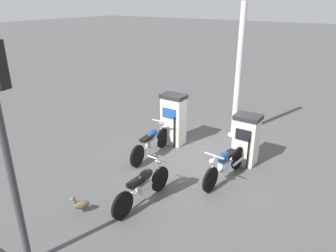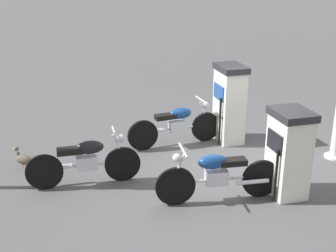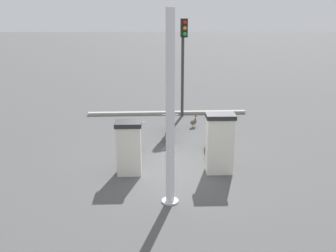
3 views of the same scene
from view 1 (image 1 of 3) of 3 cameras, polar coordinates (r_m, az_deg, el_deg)
ground_plane at (r=9.74m, az=5.42°, el=-5.81°), size 120.00×120.00×0.00m
fuel_pump_near at (r=10.37m, az=0.98°, el=1.26°), size 0.58×0.79×1.68m
fuel_pump_far at (r=9.40m, az=13.80°, el=-2.30°), size 0.62×0.72×1.49m
motorcycle_near_pump at (r=9.68m, az=-3.07°, el=-2.86°), size 2.09×0.56×0.96m
motorcycle_far_pump at (r=8.55m, az=10.13°, el=-6.68°), size 2.11×0.56×0.97m
motorcycle_extra at (r=7.56m, az=-4.49°, el=-10.54°), size 2.00×0.56×0.96m
wandering_duck at (r=7.63m, az=-15.34°, el=-13.37°), size 0.39×0.36×0.44m
roadside_traffic_light at (r=5.52m, az=-27.23°, el=0.16°), size 0.40×0.28×3.98m
canopy_support_pole at (r=10.86m, az=12.47°, el=8.82°), size 0.40×0.40×4.44m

